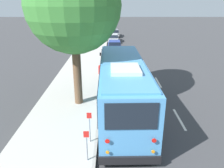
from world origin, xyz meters
name	(u,v)px	position (x,y,z in m)	size (l,w,h in m)	color
ground_plane	(125,110)	(0.00, 0.00, 0.00)	(160.00, 160.00, 0.00)	#3D3D3F
sidewalk_slab	(66,109)	(0.00, 3.66, 0.07)	(80.00, 4.05, 0.15)	#B2AFA8
curb_strip	(100,109)	(0.00, 1.57, 0.07)	(80.00, 0.14, 0.15)	#9D9A94
shuttle_bus	(122,85)	(-0.28, 0.21, 1.79)	(9.68, 2.88, 3.36)	#4C93D1
parked_sedan_navy	(116,58)	(10.80, 0.32, 0.59)	(4.41, 1.86, 1.28)	#19234C
parked_sedan_blue	(115,46)	(17.29, 0.41, 0.59)	(4.35, 1.83, 1.28)	navy
parked_sedan_silver	(114,38)	(23.73, 0.48, 0.58)	(4.67, 1.82, 1.26)	#A8AAAF
parked_sedan_gray	(114,33)	(29.42, 0.29, 0.60)	(4.54, 1.90, 1.29)	slate
sign_post_near	(87,145)	(-4.66, 1.85, 0.87)	(0.06, 0.22, 1.40)	gray
sign_post_far	(90,127)	(-3.39, 1.85, 0.94)	(0.06, 0.22, 1.53)	gray
fire_hydrant	(100,70)	(6.71, 1.90, 0.55)	(0.22, 0.22, 0.81)	red
lane_stripe_mid	(179,119)	(-1.08, -3.05, 0.00)	(2.40, 0.14, 0.01)	silver
lane_stripe_ahead	(158,82)	(4.92, -3.05, 0.00)	(2.40, 0.14, 0.01)	silver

